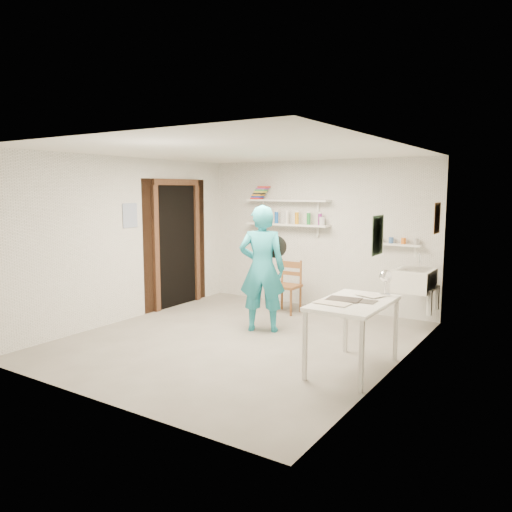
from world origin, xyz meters
The scene contains 27 objects.
floor centered at (0.00, 0.00, -0.01)m, with size 4.00×4.50×0.02m, color slate.
ceiling centered at (0.00, 0.00, 2.41)m, with size 4.00×4.50×0.02m, color silver.
wall_back centered at (0.00, 2.26, 1.20)m, with size 4.00×0.02×2.40m, color silver.
wall_front centered at (0.00, -2.26, 1.20)m, with size 4.00×0.02×2.40m, color silver.
wall_left centered at (-2.01, 0.00, 1.20)m, with size 0.02×4.50×2.40m, color silver.
wall_right centered at (2.01, 0.00, 1.20)m, with size 0.02×4.50×2.40m, color silver.
doorway_recess centered at (-1.99, 1.05, 1.00)m, with size 0.02×0.90×2.00m, color black.
corridor_box centered at (-2.70, 1.05, 1.05)m, with size 1.40×1.50×2.10m, color brown.
door_lintel centered at (-1.97, 1.05, 2.05)m, with size 0.06×1.05×0.10m, color brown.
door_jamb_near centered at (-1.97, 0.55, 1.00)m, with size 0.06×0.10×2.00m, color brown.
door_jamb_far centered at (-1.97, 1.55, 1.00)m, with size 0.06×0.10×2.00m, color brown.
shelf_lower centered at (-0.50, 2.13, 1.35)m, with size 1.50×0.22×0.03m, color white.
shelf_upper centered at (-0.50, 2.13, 1.75)m, with size 1.50×0.22×0.03m, color white.
ledge_shelf centered at (1.35, 2.17, 1.12)m, with size 0.70×0.14×0.03m, color white.
poster_left centered at (-1.99, 0.05, 1.55)m, with size 0.01×0.28×0.36m, color #334C7F.
poster_right_a centered at (1.99, 1.80, 1.55)m, with size 0.01×0.34×0.42m, color #995933.
poster_right_b centered at (1.99, -0.55, 1.50)m, with size 0.01×0.30×0.38m, color #3F724C.
belfast_sink centered at (1.75, 1.70, 0.70)m, with size 0.48×0.60×0.30m, color white.
man centered at (0.01, 0.53, 0.86)m, with size 0.63×0.41×1.73m, color teal.
wall_clock centered at (0.11, 0.73, 1.15)m, with size 0.31×0.31×0.04m, color beige.
wooden_chair centered at (-0.20, 1.59, 0.42)m, with size 0.40×0.38×0.85m, color brown.
work_table centered at (1.64, -0.23, 0.38)m, with size 0.68×1.14×0.76m, color white.
desk_lamp centered at (1.83, 0.22, 0.98)m, with size 0.14×0.14×0.14m, color silver.
spray_cans centered at (-0.50, 2.13, 1.45)m, with size 1.26×0.06×0.17m.
book_stack centered at (-1.03, 2.13, 1.88)m, with size 0.32×0.14×0.22m.
ledge_pots centered at (1.35, 2.17, 1.18)m, with size 0.48×0.07×0.09m.
papers centered at (1.64, -0.23, 0.77)m, with size 0.30×0.22×0.02m.
Camera 1 is at (3.57, -5.14, 1.93)m, focal length 35.00 mm.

